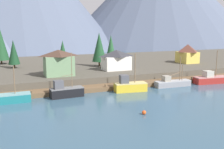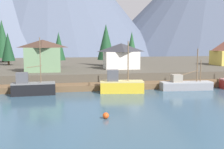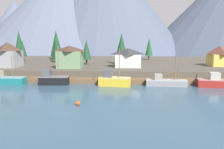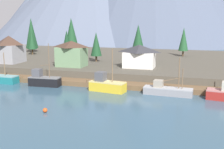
% 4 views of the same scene
% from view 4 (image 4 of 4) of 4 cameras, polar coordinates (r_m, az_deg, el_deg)
% --- Properties ---
extents(ground_plane, '(400.00, 400.00, 1.00)m').
position_cam_4_polar(ground_plane, '(78.12, 3.20, 0.14)').
color(ground_plane, '#335166').
extents(dock, '(80.00, 4.00, 1.60)m').
position_cam_4_polar(dock, '(60.92, -0.80, -1.95)').
color(dock, brown).
rests_on(dock, ground_plane).
extents(shoreline_bank, '(400.00, 56.00, 2.50)m').
position_cam_4_polar(shoreline_bank, '(89.38, 5.04, 2.61)').
color(shoreline_bank, '#4C473D').
rests_on(shoreline_bank, ground_plane).
extents(mountain_west_peak, '(75.02, 75.02, 46.61)m').
position_cam_4_polar(mountain_west_peak, '(235.02, -13.33, 12.85)').
color(mountain_west_peak, slate).
rests_on(mountain_west_peak, ground_plane).
extents(fishing_boat_black, '(6.89, 2.64, 9.16)m').
position_cam_4_polar(fishing_boat_black, '(63.05, -13.45, -1.10)').
color(fishing_boat_black, black).
rests_on(fishing_boat_black, ground_plane).
extents(fishing_boat_yellow, '(7.47, 3.65, 8.55)m').
position_cam_4_polar(fishing_boat_yellow, '(56.81, -1.07, -2.08)').
color(fishing_boat_yellow, gold).
rests_on(fishing_boat_yellow, ground_plane).
extents(fishing_boat_grey, '(9.20, 2.68, 7.27)m').
position_cam_4_polar(fishing_boat_grey, '(55.01, 10.90, -3.10)').
color(fishing_boat_grey, gray).
rests_on(fishing_boat_grey, ground_plane).
extents(house_green, '(7.22, 5.25, 6.39)m').
position_cam_4_polar(house_green, '(72.27, -8.09, 4.19)').
color(house_green, '#6B8E66').
rests_on(house_green, shoreline_bank).
extents(house_white, '(7.76, 5.01, 5.61)m').
position_cam_4_polar(house_white, '(69.83, 5.46, 3.70)').
color(house_white, silver).
rests_on(house_white, shoreline_bank).
extents(house_grey, '(6.50, 6.68, 7.30)m').
position_cam_4_polar(house_grey, '(82.69, -19.78, 4.83)').
color(house_grey, gray).
rests_on(house_grey, shoreline_bank).
extents(conifer_near_left, '(5.09, 5.09, 12.20)m').
position_cam_4_polar(conifer_near_left, '(103.28, -8.10, 8.12)').
color(conifer_near_left, '#4C3823').
rests_on(conifer_near_left, shoreline_bank).
extents(conifer_near_right, '(4.29, 4.29, 10.28)m').
position_cam_4_polar(conifer_near_right, '(78.06, 5.23, 6.69)').
color(conifer_near_right, '#4C3823').
rests_on(conifer_near_right, shoreline_bank).
extents(conifer_mid_left, '(3.06, 3.06, 9.13)m').
position_cam_4_polar(conifer_mid_left, '(94.10, 14.09, 6.84)').
color(conifer_mid_left, '#4C3823').
rests_on(conifer_mid_left, shoreline_bank).
extents(conifer_mid_right, '(4.45, 4.45, 12.18)m').
position_cam_4_polar(conifer_mid_right, '(109.42, -15.77, 7.94)').
color(conifer_mid_right, '#4C3823').
rests_on(conifer_mid_right, shoreline_bank).
extents(conifer_back_left, '(3.08, 3.08, 8.08)m').
position_cam_4_polar(conifer_back_left, '(99.64, -15.70, 6.68)').
color(conifer_back_left, '#4C3823').
rests_on(conifer_back_left, shoreline_bank).
extents(conifer_back_right, '(3.31, 3.31, 8.23)m').
position_cam_4_polar(conifer_back_right, '(91.89, -9.01, 6.45)').
color(conifer_back_right, '#4C3823').
rests_on(conifer_back_right, shoreline_bank).
extents(conifer_centre, '(3.08, 3.08, 8.17)m').
position_cam_4_polar(conifer_centre, '(79.72, -3.19, 6.07)').
color(conifer_centre, '#4C3823').
rests_on(conifer_centre, shoreline_bank).
extents(channel_buoy, '(0.70, 0.70, 0.70)m').
position_cam_4_polar(channel_buoy, '(45.39, -13.20, -6.95)').
color(channel_buoy, '#E04C19').
rests_on(channel_buoy, ground_plane).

